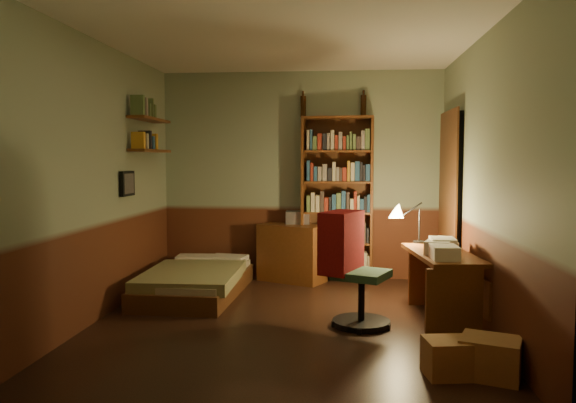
# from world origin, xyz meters

# --- Properties ---
(floor) EXTENTS (3.50, 4.00, 0.02)m
(floor) POSITION_xyz_m (0.00, 0.00, -0.01)
(floor) COLOR black
(floor) RESTS_ON ground
(ceiling) EXTENTS (3.50, 4.00, 0.02)m
(ceiling) POSITION_xyz_m (0.00, 0.00, 2.61)
(ceiling) COLOR silver
(ceiling) RESTS_ON wall_back
(wall_back) EXTENTS (3.50, 0.02, 2.60)m
(wall_back) POSITION_xyz_m (0.00, 2.01, 1.30)
(wall_back) COLOR gray
(wall_back) RESTS_ON ground
(wall_left) EXTENTS (0.02, 4.00, 2.60)m
(wall_left) POSITION_xyz_m (-1.76, 0.00, 1.30)
(wall_left) COLOR gray
(wall_left) RESTS_ON ground
(wall_right) EXTENTS (0.02, 4.00, 2.60)m
(wall_right) POSITION_xyz_m (1.76, 0.00, 1.30)
(wall_right) COLOR gray
(wall_right) RESTS_ON ground
(wall_front) EXTENTS (3.50, 0.02, 2.60)m
(wall_front) POSITION_xyz_m (0.00, -2.01, 1.30)
(wall_front) COLOR gray
(wall_front) RESTS_ON ground
(doorway) EXTENTS (0.06, 0.90, 2.00)m
(doorway) POSITION_xyz_m (1.72, 1.30, 1.00)
(doorway) COLOR black
(doorway) RESTS_ON ground
(door_trim) EXTENTS (0.02, 0.98, 2.08)m
(door_trim) POSITION_xyz_m (1.69, 1.30, 1.00)
(door_trim) COLOR #4C2B15
(door_trim) RESTS_ON ground
(bed) EXTENTS (1.00, 1.78, 0.52)m
(bed) POSITION_xyz_m (-1.10, 0.97, 0.26)
(bed) COLOR #5B7038
(bed) RESTS_ON ground
(dresser) EXTENTS (0.88, 0.69, 0.70)m
(dresser) POSITION_xyz_m (-0.09, 1.77, 0.35)
(dresser) COLOR #592F14
(dresser) RESTS_ON ground
(mini_stereo) EXTENTS (0.30, 0.23, 0.16)m
(mini_stereo) POSITION_xyz_m (-0.03, 1.89, 0.78)
(mini_stereo) COLOR #B2B2B7
(mini_stereo) RESTS_ON dresser
(bookshelf) EXTENTS (0.89, 0.34, 2.03)m
(bookshelf) POSITION_xyz_m (0.46, 1.85, 1.01)
(bookshelf) COLOR #592F14
(bookshelf) RESTS_ON ground
(bottle_left) EXTENTS (0.09, 0.09, 0.26)m
(bottle_left) POSITION_xyz_m (0.03, 1.96, 2.16)
(bottle_left) COLOR black
(bottle_left) RESTS_ON bookshelf
(bottle_right) EXTENTS (0.09, 0.09, 0.27)m
(bottle_right) POSITION_xyz_m (0.77, 1.96, 2.16)
(bottle_right) COLOR black
(bottle_right) RESTS_ON bookshelf
(desk) EXTENTS (0.63, 1.25, 0.64)m
(desk) POSITION_xyz_m (1.44, 0.18, 0.32)
(desk) COLOR #592F14
(desk) RESTS_ON ground
(paper_stack) EXTENTS (0.31, 0.36, 0.12)m
(paper_stack) POSITION_xyz_m (1.40, 0.13, 0.70)
(paper_stack) COLOR silver
(paper_stack) RESTS_ON desk
(desk_lamp) EXTENTS (0.24, 0.24, 0.59)m
(desk_lamp) POSITION_xyz_m (1.31, 0.78, 0.94)
(desk_lamp) COLOR black
(desk_lamp) RESTS_ON desk
(office_chair) EXTENTS (0.72, 0.68, 1.13)m
(office_chair) POSITION_xyz_m (0.69, -0.05, 0.56)
(office_chair) COLOR #325A40
(office_chair) RESTS_ON ground
(red_jacket) EXTENTS (0.29, 0.49, 0.56)m
(red_jacket) POSITION_xyz_m (0.66, 0.02, 1.41)
(red_jacket) COLOR maroon
(red_jacket) RESTS_ON office_chair
(wall_shelf_lower) EXTENTS (0.20, 0.90, 0.03)m
(wall_shelf_lower) POSITION_xyz_m (-1.64, 1.10, 1.60)
(wall_shelf_lower) COLOR #592F14
(wall_shelf_lower) RESTS_ON wall_left
(wall_shelf_upper) EXTENTS (0.20, 0.90, 0.03)m
(wall_shelf_upper) POSITION_xyz_m (-1.64, 1.10, 1.95)
(wall_shelf_upper) COLOR #592F14
(wall_shelf_upper) RESTS_ON wall_left
(framed_picture) EXTENTS (0.04, 0.32, 0.26)m
(framed_picture) POSITION_xyz_m (-1.72, 0.60, 1.25)
(framed_picture) COLOR black
(framed_picture) RESTS_ON wall_left
(cardboard_box_a) EXTENTS (0.38, 0.33, 0.26)m
(cardboard_box_a) POSITION_xyz_m (1.26, -1.18, 0.13)
(cardboard_box_a) COLOR #9D7042
(cardboard_box_a) RESTS_ON ground
(cardboard_box_b) EXTENTS (0.48, 0.44, 0.27)m
(cardboard_box_b) POSITION_xyz_m (1.54, -1.18, 0.14)
(cardboard_box_b) COLOR #9D7042
(cardboard_box_b) RESTS_ON ground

